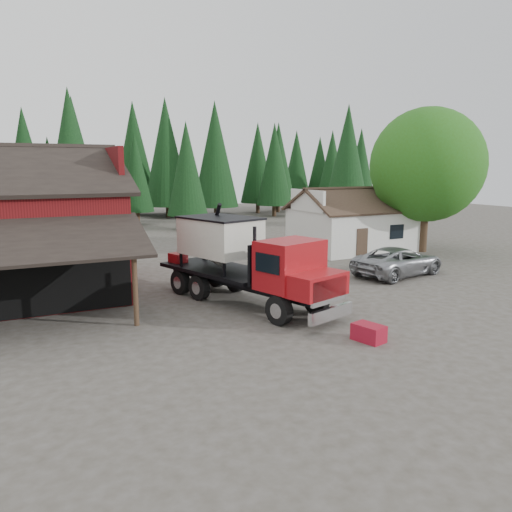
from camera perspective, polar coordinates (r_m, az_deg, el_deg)
name	(u,v)px	position (r m, az deg, el deg)	size (l,w,h in m)	color
ground	(289,321)	(20.17, 3.78, -7.37)	(120.00, 120.00, 0.00)	#3F3B32
farmhouse	(353,227)	(37.57, 11.01, 3.24)	(8.60, 6.42, 4.65)	silver
deciduous_tree	(427,169)	(37.70, 18.99, 9.37)	(8.00, 8.00, 10.20)	#382619
conifer_backdrop	(104,221)	(59.70, -16.99, 3.87)	(76.00, 16.00, 16.00)	black
near_pine_b	(187,169)	(49.18, -7.93, 9.85)	(3.96, 3.96, 10.40)	#382619
near_pine_c	(347,159)	(53.12, 10.40, 10.88)	(4.84, 4.84, 12.40)	#382619
near_pine_d	(71,153)	(50.93, -20.39, 11.02)	(5.28, 5.28, 13.40)	#382619
feed_truck	(245,259)	(22.13, -1.31, -0.30)	(5.32, 10.05, 4.39)	black
silver_car	(398,261)	(29.31, 15.96, -0.58)	(2.68, 5.81, 1.61)	#989A9F
equip_box	(369,333)	(18.22, 12.75, -8.56)	(0.70, 1.10, 0.60)	maroon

